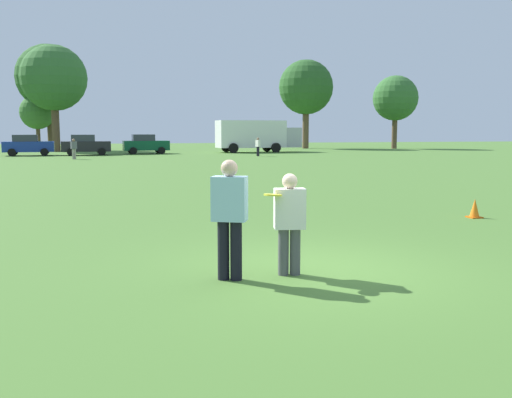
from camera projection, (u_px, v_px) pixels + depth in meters
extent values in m
plane|color=#47702D|center=(317.00, 270.00, 8.89)|extent=(180.49, 180.49, 0.00)
cylinder|color=black|center=(223.00, 250.00, 8.26)|extent=(0.17, 0.17, 0.88)
cylinder|color=black|center=(236.00, 251.00, 8.23)|extent=(0.17, 0.17, 0.88)
cube|color=#9EC6E5|center=(230.00, 199.00, 8.15)|extent=(0.57, 0.46, 0.65)
sphere|color=#D8AD8C|center=(229.00, 168.00, 8.10)|extent=(0.25, 0.25, 0.25)
cylinder|color=#4C4C51|center=(295.00, 252.00, 8.54)|extent=(0.16, 0.16, 0.72)
cylinder|color=#4C4C51|center=(283.00, 252.00, 8.53)|extent=(0.16, 0.16, 0.72)
cube|color=silver|center=(290.00, 209.00, 8.45)|extent=(0.50, 0.34, 0.61)
sphere|color=beige|center=(290.00, 181.00, 8.40)|extent=(0.23, 0.23, 0.23)
cylinder|color=yellow|center=(273.00, 195.00, 8.21)|extent=(0.27, 0.27, 0.05)
cube|color=#D8590C|center=(474.00, 217.00, 14.18)|extent=(0.32, 0.32, 0.03)
cone|color=orange|center=(475.00, 208.00, 14.16)|extent=(0.24, 0.24, 0.45)
cube|color=navy|center=(29.00, 147.00, 49.20)|extent=(4.32, 2.10, 0.90)
cube|color=#2D333D|center=(25.00, 138.00, 49.03)|extent=(2.11, 1.78, 0.64)
cylinder|color=black|center=(45.00, 151.00, 50.60)|extent=(0.67, 0.27, 0.66)
cylinder|color=black|center=(44.00, 152.00, 48.71)|extent=(0.67, 0.27, 0.66)
cylinder|color=black|center=(14.00, 152.00, 49.79)|extent=(0.67, 0.27, 0.66)
cylinder|color=black|center=(12.00, 152.00, 47.91)|extent=(0.67, 0.27, 0.66)
cube|color=black|center=(86.00, 146.00, 50.07)|extent=(4.32, 2.10, 0.90)
cube|color=#2D333D|center=(83.00, 138.00, 49.90)|extent=(2.11, 1.78, 0.64)
cylinder|color=black|center=(101.00, 151.00, 51.47)|extent=(0.67, 0.27, 0.66)
cylinder|color=black|center=(102.00, 152.00, 49.58)|extent=(0.67, 0.27, 0.66)
cylinder|color=black|center=(71.00, 151.00, 50.66)|extent=(0.67, 0.27, 0.66)
cylinder|color=black|center=(71.00, 152.00, 48.78)|extent=(0.67, 0.27, 0.66)
cube|color=#0C4C2D|center=(146.00, 146.00, 53.06)|extent=(4.32, 2.10, 0.90)
cube|color=#2D333D|center=(143.00, 138.00, 52.89)|extent=(2.11, 1.78, 0.64)
cylinder|color=black|center=(159.00, 150.00, 54.46)|extent=(0.67, 0.27, 0.66)
cylinder|color=black|center=(162.00, 150.00, 52.57)|extent=(0.67, 0.27, 0.66)
cylinder|color=black|center=(131.00, 150.00, 53.65)|extent=(0.67, 0.27, 0.66)
cylinder|color=black|center=(133.00, 151.00, 51.77)|extent=(0.67, 0.27, 0.66)
cube|color=white|center=(251.00, 134.00, 56.71)|extent=(6.96, 2.99, 2.70)
cube|color=#B2B2B7|center=(290.00, 137.00, 58.06)|extent=(1.96, 2.42, 2.00)
cylinder|color=black|center=(267.00, 147.00, 58.85)|extent=(0.98, 0.35, 0.96)
cylinder|color=black|center=(276.00, 148.00, 56.27)|extent=(0.98, 0.35, 0.96)
cylinder|color=black|center=(226.00, 147.00, 57.48)|extent=(0.98, 0.35, 0.96)
cylinder|color=black|center=(234.00, 148.00, 54.90)|extent=(0.98, 0.35, 0.96)
cylinder|color=black|center=(257.00, 151.00, 48.34)|extent=(0.15, 0.15, 0.80)
cylinder|color=black|center=(259.00, 151.00, 48.20)|extent=(0.15, 0.15, 0.80)
cube|color=silver|center=(258.00, 143.00, 48.19)|extent=(0.38, 0.49, 0.57)
sphere|color=#8C664C|center=(258.00, 139.00, 48.14)|extent=(0.22, 0.22, 0.22)
cylinder|color=gray|center=(75.00, 154.00, 43.07)|extent=(0.15, 0.15, 0.79)
cylinder|color=gray|center=(73.00, 154.00, 42.95)|extent=(0.15, 0.15, 0.79)
cube|color=#595960|center=(74.00, 145.00, 42.93)|extent=(0.49, 0.43, 0.56)
sphere|color=#8C664C|center=(73.00, 140.00, 42.88)|extent=(0.21, 0.21, 0.21)
cylinder|color=brown|center=(38.00, 139.00, 61.37)|extent=(0.43, 0.43, 2.59)
sphere|color=#3D7033|center=(37.00, 112.00, 61.02)|extent=(3.70, 3.70, 3.70)
cylinder|color=brown|center=(51.00, 128.00, 62.21)|extent=(0.83, 0.83, 4.97)
sphere|color=#285623|center=(49.00, 77.00, 61.55)|extent=(7.11, 7.11, 7.11)
cylinder|color=brown|center=(56.00, 129.00, 58.22)|extent=(0.78, 0.78, 4.69)
sphere|color=#33662D|center=(54.00, 78.00, 57.59)|extent=(6.71, 6.71, 6.71)
cylinder|color=brown|center=(306.00, 130.00, 68.82)|extent=(0.77, 0.77, 4.61)
sphere|color=#285623|center=(306.00, 87.00, 68.21)|extent=(6.58, 6.58, 6.58)
cylinder|color=brown|center=(394.00, 133.00, 68.08)|extent=(0.63, 0.63, 3.77)
sphere|color=#33662D|center=(395.00, 98.00, 67.58)|extent=(5.38, 5.38, 5.38)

